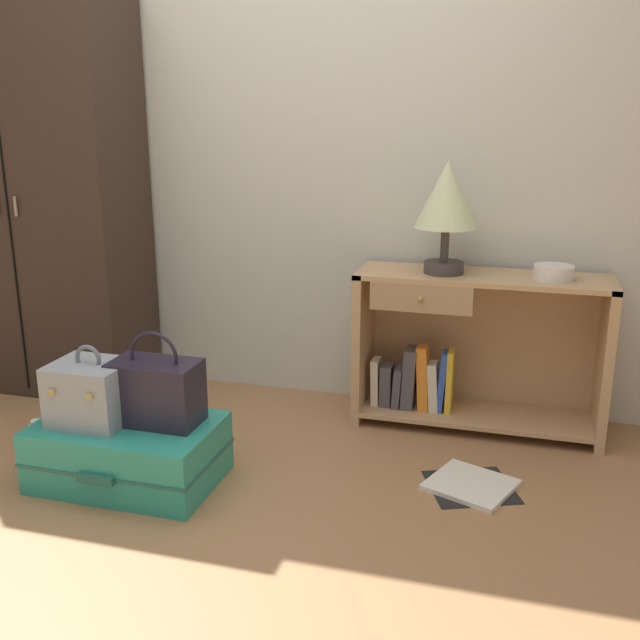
{
  "coord_description": "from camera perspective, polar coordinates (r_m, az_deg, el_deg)",
  "views": [
    {
      "loc": [
        1.06,
        -1.82,
        1.35
      ],
      "look_at": [
        0.29,
        0.86,
        0.55
      ],
      "focal_mm": 40.6,
      "sensor_mm": 36.0,
      "label": 1
    }
  ],
  "objects": [
    {
      "name": "back_wall",
      "position": [
        3.49,
        -1.78,
        15.16
      ],
      "size": [
        6.4,
        0.1,
        2.6
      ],
      "primitive_type": "cube",
      "color": "beige",
      "rests_on": "ground_plane"
    },
    {
      "name": "ground_plane",
      "position": [
        2.5,
        -12.49,
        -17.07
      ],
      "size": [
        9.0,
        9.0,
        0.0
      ],
      "primitive_type": "plane",
      "color": "#9E7047"
    },
    {
      "name": "train_case",
      "position": [
        2.82,
        -17.59,
        -5.46
      ],
      "size": [
        0.28,
        0.25,
        0.3
      ],
      "color": "#8E99A3",
      "rests_on": "suitcase_large"
    },
    {
      "name": "bookshelf",
      "position": [
        3.26,
        11.58,
        -2.36
      ],
      "size": [
        1.07,
        0.35,
        0.69
      ],
      "color": "tan",
      "rests_on": "ground_plane"
    },
    {
      "name": "bowl",
      "position": [
        3.12,
        17.94,
        3.58
      ],
      "size": [
        0.16,
        0.16,
        0.06
      ],
      "primitive_type": "cylinder",
      "color": "silver",
      "rests_on": "bookshelf"
    },
    {
      "name": "table_lamp",
      "position": [
        3.09,
        9.97,
        9.33
      ],
      "size": [
        0.27,
        0.27,
        0.47
      ],
      "color": "#3D3838",
      "rests_on": "bookshelf"
    },
    {
      "name": "open_book_on_floor",
      "position": [
        2.83,
        11.8,
        -12.63
      ],
      "size": [
        0.39,
        0.38,
        0.02
      ],
      "color": "white",
      "rests_on": "ground_plane"
    },
    {
      "name": "bottle",
      "position": [
        3.12,
        -21.29,
        -9.06
      ],
      "size": [
        0.07,
        0.07,
        0.19
      ],
      "color": "white",
      "rests_on": "ground_plane"
    },
    {
      "name": "handbag",
      "position": [
        2.75,
        -12.79,
        -5.47
      ],
      "size": [
        0.32,
        0.19,
        0.35
      ],
      "color": "#231E2D",
      "rests_on": "suitcase_large"
    },
    {
      "name": "wardrobe",
      "position": [
        3.82,
        -21.27,
        8.79
      ],
      "size": [
        0.97,
        0.47,
        1.89
      ],
      "color": "#33261E",
      "rests_on": "ground_plane"
    },
    {
      "name": "suitcase_large",
      "position": [
        2.87,
        -14.83,
        -10.0
      ],
      "size": [
        0.68,
        0.45,
        0.24
      ],
      "color": "teal",
      "rests_on": "ground_plane"
    }
  ]
}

